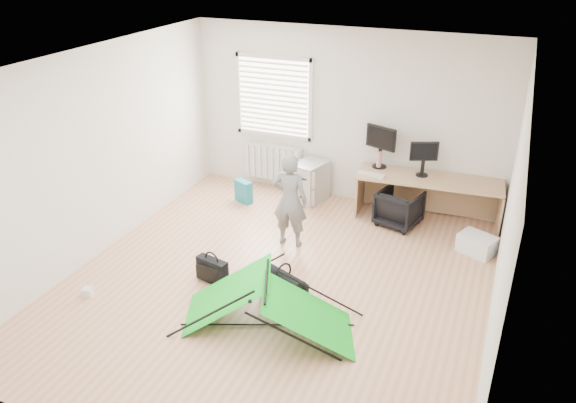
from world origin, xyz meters
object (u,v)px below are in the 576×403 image
at_px(monitor_left, 380,152).
at_px(kite, 267,304).
at_px(desk, 427,200).
at_px(storage_crate, 477,244).
at_px(laptop_bag, 212,270).
at_px(filing_cabinet, 310,181).
at_px(thermos, 379,160).
at_px(office_chair, 399,208).
at_px(duffel_bag, 284,289).
at_px(monitor_right, 423,163).
at_px(person, 290,200).

bearing_deg(monitor_left, kite, -76.60).
distance_m(desk, storage_crate, 1.06).
xyz_separation_m(desk, laptop_bag, (-2.15, -2.63, -0.19)).
bearing_deg(monitor_left, desk, 9.68).
bearing_deg(filing_cabinet, thermos, 18.94).
height_order(filing_cabinet, monitor_left, monitor_left).
distance_m(desk, laptop_bag, 3.40).
bearing_deg(office_chair, duffel_bag, 85.51).
relative_size(thermos, duffel_bag, 0.47).
height_order(monitor_left, monitor_right, monitor_left).
bearing_deg(thermos, person, -119.48).
bearing_deg(thermos, storage_crate, -25.38).
height_order(monitor_right, laptop_bag, monitor_right).
height_order(monitor_left, duffel_bag, monitor_left).
bearing_deg(laptop_bag, monitor_left, 76.06).
bearing_deg(duffel_bag, desk, 88.31).
relative_size(monitor_right, storage_crate, 0.87).
height_order(monitor_left, storage_crate, monitor_left).
bearing_deg(monitor_left, filing_cabinet, -155.23).
bearing_deg(monitor_right, monitor_left, 149.49).
bearing_deg(kite, storage_crate, 29.76).
relative_size(monitor_left, office_chair, 0.84).
bearing_deg(monitor_right, duffel_bag, -135.00).
xyz_separation_m(desk, office_chair, (-0.36, -0.25, -0.08)).
bearing_deg(kite, monitor_left, 61.31).
bearing_deg(office_chair, person, 57.30).
bearing_deg(kite, filing_cabinet, 80.14).
distance_m(monitor_right, thermos, 0.66).
xyz_separation_m(monitor_left, monitor_right, (0.66, -0.09, -0.04)).
height_order(desk, office_chair, desk).
distance_m(monitor_right, storage_crate, 1.40).
bearing_deg(duffel_bag, laptop_bag, -155.03).
relative_size(monitor_left, monitor_right, 1.23).
distance_m(thermos, laptop_bag, 3.12).
bearing_deg(filing_cabinet, duffel_bag, -59.72).
xyz_separation_m(person, duffel_bag, (0.42, -1.21, -0.55)).
bearing_deg(desk, person, -143.69).
distance_m(filing_cabinet, storage_crate, 2.77).
height_order(monitor_left, laptop_bag, monitor_left).
bearing_deg(monitor_left, duffel_bag, -78.83).
bearing_deg(desk, monitor_right, 153.23).
xyz_separation_m(monitor_right, thermos, (-0.66, 0.05, -0.06)).
bearing_deg(storage_crate, desk, 140.84).
relative_size(thermos, kite, 0.14).
distance_m(desk, duffel_bag, 2.88).
xyz_separation_m(thermos, office_chair, (0.43, -0.35, -0.57)).
relative_size(kite, storage_crate, 4.13).
bearing_deg(office_chair, desk, -129.53).
relative_size(monitor_left, thermos, 1.91).
height_order(storage_crate, duffel_bag, storage_crate).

